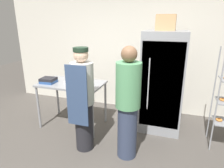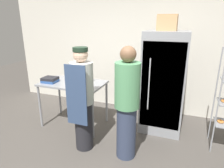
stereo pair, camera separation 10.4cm
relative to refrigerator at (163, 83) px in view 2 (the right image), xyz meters
The scene contains 10 objects.
ground_plane 1.93m from the refrigerator, 116.27° to the right, with size 14.00×14.00×0.00m, color #4C4742.
back_wall 1.24m from the refrigerator, 131.29° to the left, with size 6.40×0.12×2.93m, color silver.
refrigerator is the anchor object (origin of this frame).
prep_counter 1.74m from the refrigerator, 165.38° to the right, with size 1.23×0.74×0.90m.
donut_box 1.70m from the refrigerator, 166.07° to the right, with size 0.28×0.25×0.29m.
blender_pitcher 1.43m from the refrigerator, 166.37° to the right, with size 0.12×0.12×0.26m.
binder_stack 2.18m from the refrigerator, 164.65° to the right, with size 0.29×0.26×0.10m.
cardboard_storage_box 1.07m from the refrigerator, 115.83° to the left, with size 0.34×0.31×0.27m.
person_baker 1.56m from the refrigerator, 135.54° to the right, with size 0.36×0.37×1.68m.
person_customer 1.13m from the refrigerator, 110.76° to the right, with size 0.37×0.37×1.73m.
Camera 2 is at (1.07, -2.15, 2.05)m, focal length 32.00 mm.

